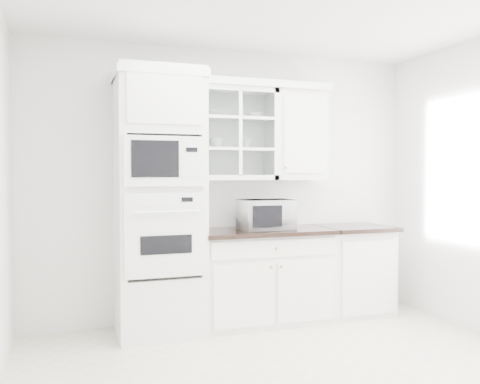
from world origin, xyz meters
name	(u,v)px	position (x,y,z in m)	size (l,w,h in m)	color
ground	(302,382)	(0.00, 0.00, 0.01)	(4.00, 3.50, 0.01)	beige
room_shell	(278,132)	(0.00, 0.43, 1.78)	(4.00, 3.50, 2.70)	white
oven_column	(159,203)	(-0.75, 1.42, 1.20)	(0.76, 0.68, 2.40)	white
base_cabinet_run	(263,275)	(0.28, 1.45, 0.46)	(1.32, 0.67, 0.92)	white
extra_base_cabinet	(352,269)	(1.28, 1.45, 0.46)	(0.72, 0.67, 0.92)	white
upper_cabinet_glass	(235,134)	(0.03, 1.58, 1.85)	(0.80, 0.33, 0.90)	white
upper_cabinet_solid	(297,136)	(0.71, 1.58, 1.85)	(0.55, 0.33, 0.90)	white
crown_molding	(225,84)	(-0.07, 1.56, 2.33)	(2.14, 0.38, 0.07)	white
countertop_microwave	(266,214)	(0.28, 1.40, 1.07)	(0.50, 0.42, 0.29)	white
bowl_a	(215,114)	(-0.18, 1.58, 2.04)	(0.24, 0.24, 0.06)	white
bowl_b	(255,116)	(0.23, 1.57, 2.04)	(0.17, 0.17, 0.05)	white
cup_a	(217,143)	(-0.15, 1.60, 1.76)	(0.13, 0.13, 0.10)	white
cup_b	(246,144)	(0.14, 1.57, 1.76)	(0.10, 0.10, 0.09)	white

